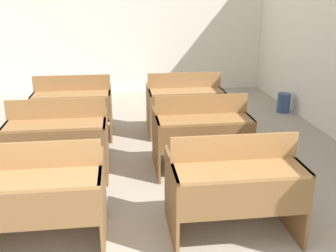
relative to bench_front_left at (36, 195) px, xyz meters
name	(u,v)px	position (x,y,z in m)	size (l,w,h in m)	color
wall_back	(115,24)	(0.68, 5.66, 0.98)	(6.64, 0.06, 2.93)	white
bench_front_left	(36,195)	(0.00, 0.00, 0.00)	(1.13, 0.81, 0.96)	brown
bench_front_right	(233,185)	(1.71, -0.04, 0.00)	(1.13, 0.81, 0.96)	brown
bench_second_left	(59,138)	(0.00, 1.38, 0.00)	(1.13, 0.81, 0.96)	brown
bench_second_right	(201,133)	(1.70, 1.36, 0.00)	(1.13, 0.81, 0.96)	brown
bench_third_left	(73,106)	(0.03, 2.75, 0.00)	(1.13, 0.81, 0.96)	brown
bench_third_right	(184,103)	(1.72, 2.74, 0.00)	(1.13, 0.81, 0.96)	brown
wastepaper_bin	(284,103)	(3.73, 3.62, -0.31)	(0.24, 0.24, 0.35)	#33477A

